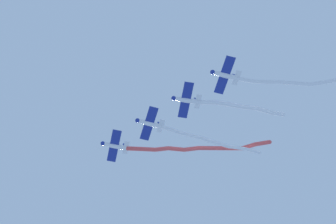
{
  "coord_description": "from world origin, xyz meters",
  "views": [
    {
      "loc": [
        40.43,
        -20.98,
        2.34
      ],
      "look_at": [
        7.16,
        -0.56,
        72.36
      ],
      "focal_mm": 45.23,
      "sensor_mm": 36.0,
      "label": 1
    }
  ],
  "objects": [
    {
      "name": "airplane_lead",
      "position": [
        -4.7,
        -5.7,
        72.0
      ],
      "size": [
        7.66,
        5.88,
        1.9
      ],
      "rotation": [
        0.0,
        0.0,
        4.39
      ],
      "color": "silver"
    },
    {
      "name": "airplane_slot",
      "position": [
        18.94,
        4.34,
        72.75
      ],
      "size": [
        7.68,
        5.88,
        1.9
      ],
      "rotation": [
        0.0,
        0.0,
        4.42
      ],
      "color": "silver"
    },
    {
      "name": "smoke_trail_left_wing",
      "position": [
        6.22,
        10.08,
        72.1
      ],
      "size": [
        5.75,
        20.13,
        1.16
      ],
      "color": "white"
    },
    {
      "name": "airplane_left_wing",
      "position": [
        3.18,
        -2.35,
        72.25
      ],
      "size": [
        7.69,
        5.87,
        1.9
      ],
      "rotation": [
        0.0,
        0.0,
        4.45
      ],
      "color": "silver"
    },
    {
      "name": "smoke_trail_right_wing",
      "position": [
        14.79,
        11.87,
        74.26
      ],
      "size": [
        6.08,
        17.79,
        4.66
      ],
      "color": "white"
    },
    {
      "name": "smoke_trail_lead",
      "position": [
        2.77,
        9.63,
        73.69
      ],
      "size": [
        15.6,
        25.61,
        4.06
      ],
      "color": "#DB4C4C"
    },
    {
      "name": "airplane_right_wing",
      "position": [
        11.05,
        1.0,
        72.5
      ],
      "size": [
        7.6,
        5.87,
        1.9
      ],
      "rotation": [
        0.0,
        0.0,
        4.32
      ],
      "color": "silver"
    },
    {
      "name": "smoke_trail_slot",
      "position": [
        25.27,
        17.97,
        73.89
      ],
      "size": [
        13.26,
        22.04,
        3.12
      ],
      "color": "white"
    }
  ]
}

